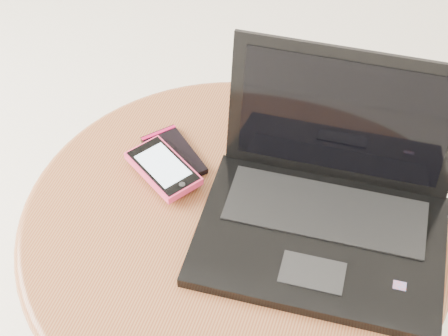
% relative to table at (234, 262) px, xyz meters
% --- Properties ---
extents(table, '(0.62, 0.62, 0.50)m').
position_rel_table_xyz_m(table, '(0.00, 0.00, 0.00)').
color(table, '#603016').
rests_on(table, ground).
extents(laptop, '(0.35, 0.30, 0.22)m').
position_rel_table_xyz_m(laptop, '(0.12, 0.03, 0.15)').
color(laptop, black).
rests_on(laptop, table).
extents(phone_black, '(0.12, 0.12, 0.01)m').
position_rel_table_xyz_m(phone_black, '(-0.13, 0.09, 0.11)').
color(phone_black, black).
rests_on(phone_black, table).
extents(phone_pink, '(0.13, 0.12, 0.01)m').
position_rel_table_xyz_m(phone_pink, '(-0.13, 0.05, 0.12)').
color(phone_pink, '#D92E59').
rests_on(phone_pink, phone_black).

